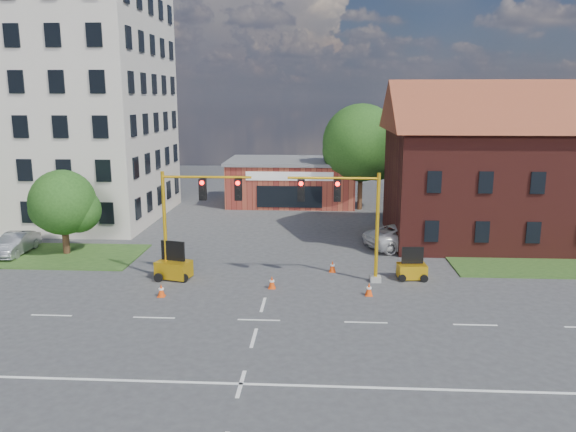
% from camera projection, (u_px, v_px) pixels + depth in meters
% --- Properties ---
extents(ground, '(120.00, 120.00, 0.00)m').
position_uv_depth(ground, '(259.00, 320.00, 26.32)').
color(ground, '#3E3E40').
rests_on(ground, ground).
extents(grass_verge_ne, '(14.00, 4.00, 0.08)m').
position_uv_depth(grass_verge_ne, '(569.00, 269.00, 34.08)').
color(grass_verge_ne, '#28481B').
rests_on(grass_verge_ne, ground).
extents(lane_markings, '(60.00, 36.00, 0.01)m').
position_uv_depth(lane_markings, '(251.00, 348.00, 23.39)').
color(lane_markings, white).
rests_on(lane_markings, ground).
extents(office_block, '(18.40, 15.40, 20.60)m').
position_uv_depth(office_block, '(47.00, 96.00, 46.70)').
color(office_block, beige).
rests_on(office_block, ground).
extents(brick_shop, '(12.40, 8.40, 4.30)m').
position_uv_depth(brick_shop, '(292.00, 181.00, 55.15)').
color(brick_shop, maroon).
rests_on(brick_shop, ground).
extents(townhouse_row, '(21.00, 11.00, 11.50)m').
position_uv_depth(townhouse_row, '(535.00, 159.00, 39.69)').
color(townhouse_row, '#511D18').
rests_on(townhouse_row, ground).
extents(tree_large, '(7.42, 7.06, 9.71)m').
position_uv_depth(tree_large, '(365.00, 146.00, 51.14)').
color(tree_large, '#362213').
rests_on(tree_large, ground).
extents(tree_nw_front, '(4.49, 4.28, 5.65)m').
position_uv_depth(tree_nw_front, '(67.00, 205.00, 36.73)').
color(tree_nw_front, '#362213').
rests_on(tree_nw_front, ground).
extents(signal_mast_west, '(5.30, 0.60, 6.20)m').
position_uv_depth(signal_mast_west, '(193.00, 212.00, 31.61)').
color(signal_mast_west, '#999994').
rests_on(signal_mast_west, ground).
extents(signal_mast_east, '(5.30, 0.60, 6.20)m').
position_uv_depth(signal_mast_east, '(348.00, 214.00, 31.11)').
color(signal_mast_east, '#999994').
rests_on(signal_mast_east, ground).
extents(trailer_west, '(2.13, 1.69, 2.13)m').
position_uv_depth(trailer_west, '(174.00, 267.00, 32.21)').
color(trailer_west, gold).
rests_on(trailer_west, ground).
extents(trailer_east, '(1.67, 1.18, 1.81)m').
position_uv_depth(trailer_east, '(412.00, 269.00, 32.16)').
color(trailer_east, gold).
rests_on(trailer_east, ground).
extents(cone_a, '(0.40, 0.40, 0.70)m').
position_uv_depth(cone_a, '(161.00, 290.00, 29.35)').
color(cone_a, '#EA460C').
rests_on(cone_a, ground).
extents(cone_b, '(0.40, 0.40, 0.70)m').
position_uv_depth(cone_b, '(272.00, 282.00, 30.62)').
color(cone_b, '#EA460C').
rests_on(cone_b, ground).
extents(cone_c, '(0.40, 0.40, 0.70)m').
position_uv_depth(cone_c, '(369.00, 289.00, 29.50)').
color(cone_c, '#EA460C').
rests_on(cone_c, ground).
extents(cone_d, '(0.40, 0.40, 0.70)m').
position_uv_depth(cone_d, '(332.00, 266.00, 33.50)').
color(cone_d, '#EA460C').
rests_on(cone_d, ground).
extents(pickup_white, '(6.59, 5.01, 1.66)m').
position_uv_depth(pickup_white, '(407.00, 236.00, 38.73)').
color(pickup_white, silver).
rests_on(pickup_white, ground).
extents(sedan_silver_front, '(1.67, 4.40, 1.43)m').
position_uv_depth(sedan_silver_front, '(15.00, 244.00, 37.19)').
color(sedan_silver_front, '#9A9DA1').
rests_on(sedan_silver_front, ground).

